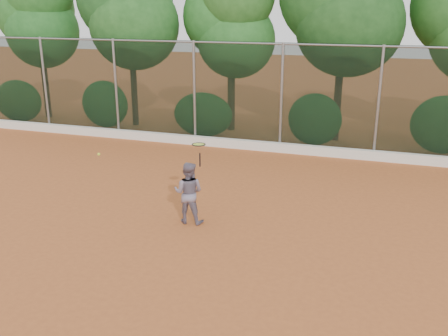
% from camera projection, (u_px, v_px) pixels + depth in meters
% --- Properties ---
extents(ground, '(80.00, 80.00, 0.00)m').
position_uv_depth(ground, '(209.00, 240.00, 10.26)').
color(ground, '#AE5829').
rests_on(ground, ground).
extents(concrete_curb, '(24.00, 0.20, 0.30)m').
position_uv_depth(concrete_curb, '(279.00, 147.00, 16.38)').
color(concrete_curb, white).
rests_on(concrete_curb, ground).
extents(tennis_player, '(0.70, 0.56, 1.39)m').
position_uv_depth(tennis_player, '(189.00, 193.00, 10.91)').
color(tennis_player, slate).
rests_on(tennis_player, ground).
extents(chainlink_fence, '(24.09, 0.09, 3.50)m').
position_uv_depth(chainlink_fence, '(281.00, 95.00, 16.01)').
color(chainlink_fence, black).
rests_on(chainlink_fence, ground).
extents(foliage_backdrop, '(23.70, 3.63, 7.55)m').
position_uv_depth(foliage_backdrop, '(280.00, 11.00, 17.17)').
color(foliage_backdrop, '#3B2316').
rests_on(foliage_backdrop, ground).
extents(tennis_racket, '(0.35, 0.35, 0.51)m').
position_uv_depth(tennis_racket, '(199.00, 146.00, 10.35)').
color(tennis_racket, black).
rests_on(tennis_racket, ground).
extents(tennis_ball_in_flight, '(0.07, 0.07, 0.07)m').
position_uv_depth(tennis_ball_in_flight, '(99.00, 154.00, 10.99)').
color(tennis_ball_in_flight, '#D0E534').
rests_on(tennis_ball_in_flight, ground).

